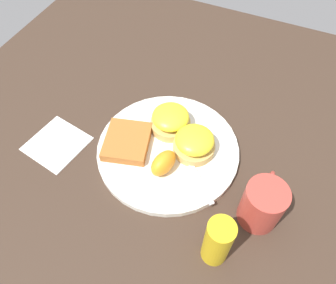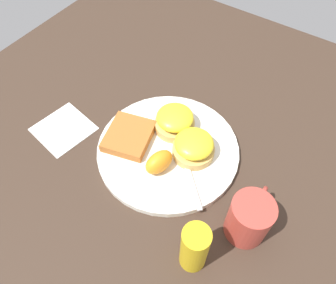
{
  "view_description": "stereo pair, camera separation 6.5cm",
  "coord_description": "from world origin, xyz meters",
  "px_view_note": "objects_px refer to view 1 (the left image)",
  "views": [
    {
      "loc": [
        -0.35,
        -0.16,
        0.56
      ],
      "look_at": [
        0.0,
        0.0,
        0.03
      ],
      "focal_mm": 35.0,
      "sensor_mm": 36.0,
      "label": 1
    },
    {
      "loc": [
        -0.32,
        -0.21,
        0.56
      ],
      "look_at": [
        0.0,
        0.0,
        0.03
      ],
      "focal_mm": 35.0,
      "sensor_mm": 36.0,
      "label": 2
    }
  ],
  "objects_px": {
    "cup": "(262,204)",
    "sandwich_benedict_right": "(170,120)",
    "condiment_bottle": "(217,242)",
    "hashbrown_patty": "(127,141)",
    "sandwich_benedict_left": "(194,143)",
    "fork": "(184,152)",
    "orange_wedge": "(163,163)"
  },
  "relations": [
    {
      "from": "orange_wedge",
      "to": "condiment_bottle",
      "type": "bearing_deg",
      "value": -127.47
    },
    {
      "from": "fork",
      "to": "cup",
      "type": "distance_m",
      "value": 0.19
    },
    {
      "from": "orange_wedge",
      "to": "condiment_bottle",
      "type": "xyz_separation_m",
      "value": [
        -0.11,
        -0.14,
        0.02
      ]
    },
    {
      "from": "orange_wedge",
      "to": "sandwich_benedict_right",
      "type": "bearing_deg",
      "value": 16.57
    },
    {
      "from": "sandwich_benedict_right",
      "to": "condiment_bottle",
      "type": "distance_m",
      "value": 0.27
    },
    {
      "from": "cup",
      "to": "condiment_bottle",
      "type": "distance_m",
      "value": 0.11
    },
    {
      "from": "hashbrown_patty",
      "to": "sandwich_benedict_right",
      "type": "bearing_deg",
      "value": -38.89
    },
    {
      "from": "fork",
      "to": "orange_wedge",
      "type": "bearing_deg",
      "value": 157.48
    },
    {
      "from": "cup",
      "to": "sandwich_benedict_left",
      "type": "bearing_deg",
      "value": 63.0
    },
    {
      "from": "sandwich_benedict_right",
      "to": "fork",
      "type": "height_order",
      "value": "sandwich_benedict_right"
    },
    {
      "from": "sandwich_benedict_left",
      "to": "hashbrown_patty",
      "type": "height_order",
      "value": "sandwich_benedict_left"
    },
    {
      "from": "sandwich_benedict_right",
      "to": "condiment_bottle",
      "type": "height_order",
      "value": "condiment_bottle"
    },
    {
      "from": "hashbrown_patty",
      "to": "orange_wedge",
      "type": "bearing_deg",
      "value": -104.47
    },
    {
      "from": "sandwich_benedict_left",
      "to": "hashbrown_patty",
      "type": "bearing_deg",
      "value": 108.3
    },
    {
      "from": "sandwich_benedict_left",
      "to": "cup",
      "type": "distance_m",
      "value": 0.17
    },
    {
      "from": "hashbrown_patty",
      "to": "fork",
      "type": "bearing_deg",
      "value": -76.3
    },
    {
      "from": "cup",
      "to": "condiment_bottle",
      "type": "height_order",
      "value": "condiment_bottle"
    },
    {
      "from": "sandwich_benedict_left",
      "to": "sandwich_benedict_right",
      "type": "bearing_deg",
      "value": 62.73
    },
    {
      "from": "hashbrown_patty",
      "to": "condiment_bottle",
      "type": "relative_size",
      "value": 0.86
    },
    {
      "from": "fork",
      "to": "condiment_bottle",
      "type": "bearing_deg",
      "value": -142.94
    },
    {
      "from": "sandwich_benedict_right",
      "to": "cup",
      "type": "relative_size",
      "value": 0.82
    },
    {
      "from": "sandwich_benedict_left",
      "to": "hashbrown_patty",
      "type": "relative_size",
      "value": 0.86
    },
    {
      "from": "orange_wedge",
      "to": "cup",
      "type": "bearing_deg",
      "value": -93.77
    },
    {
      "from": "hashbrown_patty",
      "to": "cup",
      "type": "height_order",
      "value": "cup"
    },
    {
      "from": "cup",
      "to": "orange_wedge",
      "type": "bearing_deg",
      "value": 86.23
    },
    {
      "from": "sandwich_benedict_left",
      "to": "fork",
      "type": "bearing_deg",
      "value": 134.19
    },
    {
      "from": "hashbrown_patty",
      "to": "condiment_bottle",
      "type": "height_order",
      "value": "condiment_bottle"
    },
    {
      "from": "condiment_bottle",
      "to": "hashbrown_patty",
      "type": "bearing_deg",
      "value": 60.44
    },
    {
      "from": "hashbrown_patty",
      "to": "cup",
      "type": "distance_m",
      "value": 0.29
    },
    {
      "from": "fork",
      "to": "condiment_bottle",
      "type": "xyz_separation_m",
      "value": [
        -0.16,
        -0.12,
        0.04
      ]
    },
    {
      "from": "cup",
      "to": "sandwich_benedict_right",
      "type": "bearing_deg",
      "value": 62.92
    },
    {
      "from": "cup",
      "to": "condiment_bottle",
      "type": "xyz_separation_m",
      "value": [
        -0.1,
        0.05,
        0.01
      ]
    }
  ]
}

